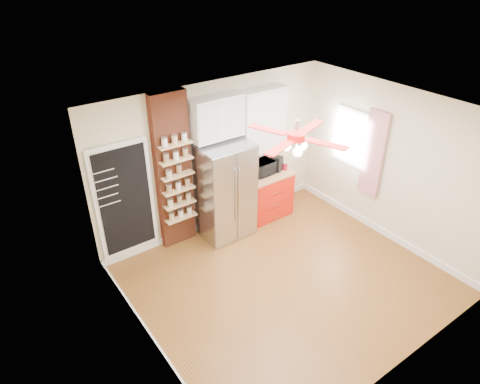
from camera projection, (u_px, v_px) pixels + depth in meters
floor at (286, 280)px, 6.71m from camera, size 4.50×4.50×0.00m
ceiling at (298, 117)px, 5.35m from camera, size 4.50×4.50×0.00m
wall_back at (215, 158)px, 7.43m from camera, size 4.50×0.02×2.70m
wall_front at (414, 288)px, 4.63m from camera, size 4.50×0.02×2.70m
wall_left at (144, 269)px, 4.90m from camera, size 0.02×4.00×2.70m
wall_right at (392, 166)px, 7.17m from camera, size 0.02×4.00×2.70m
chalkboard at (125, 200)px, 6.68m from camera, size 0.95×0.05×1.95m
brick_pillar at (173, 173)px, 6.95m from camera, size 0.60×0.16×2.70m
fridge at (225, 191)px, 7.39m from camera, size 0.90×0.70×1.75m
upper_glass_cabinet at (216, 117)px, 6.88m from camera, size 0.90×0.35×0.70m
red_cabinet at (266, 194)px, 8.13m from camera, size 0.94×0.64×0.90m
upper_shelf_unit at (262, 120)px, 7.53m from camera, size 0.90×0.30×1.15m
window at (352, 138)px, 7.69m from camera, size 0.04×0.75×1.05m
curtain at (373, 154)px, 7.32m from camera, size 0.06×0.40×1.55m
ceiling_fan at (296, 137)px, 5.49m from camera, size 1.40×1.40×0.44m
toaster_oven at (261, 168)px, 7.78m from camera, size 0.48×0.34×0.26m
coffee_maker at (277, 164)px, 7.92m from camera, size 0.22×0.23×0.29m
canister_left at (285, 166)px, 7.99m from camera, size 0.12×0.12×0.13m
canister_right at (280, 166)px, 8.01m from camera, size 0.11×0.11×0.14m
pantry_jar_oats at (169, 174)px, 6.71m from camera, size 0.10×0.10×0.13m
pantry_jar_beans at (179, 169)px, 6.84m from camera, size 0.10×0.10×0.14m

